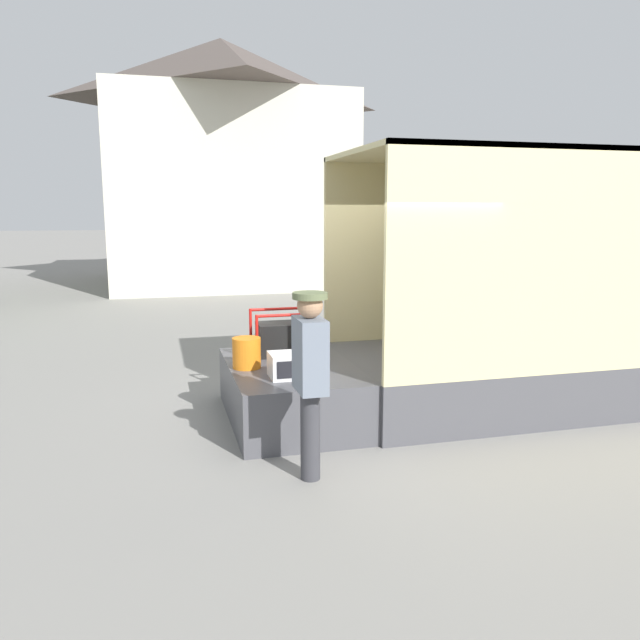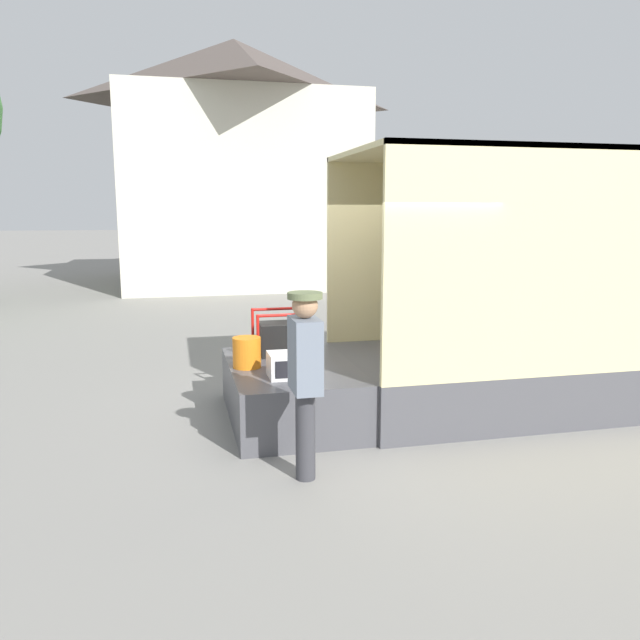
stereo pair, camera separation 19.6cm
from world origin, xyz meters
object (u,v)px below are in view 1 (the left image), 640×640
at_px(microwave, 294,365).
at_px(orange_bucket, 247,353).
at_px(worker_person, 310,366).
at_px(portable_generator, 281,338).

distance_m(microwave, orange_bucket, 0.68).
xyz_separation_m(microwave, worker_person, (-0.10, -1.15, 0.27)).
height_order(microwave, portable_generator, portable_generator).
relative_size(microwave, worker_person, 0.30).
bearing_deg(portable_generator, orange_bucket, -132.79).
bearing_deg(orange_bucket, portable_generator, 47.21).
xyz_separation_m(portable_generator, worker_person, (-0.19, -2.23, 0.19)).
relative_size(portable_generator, worker_person, 0.40).
relative_size(portable_generator, orange_bucket, 1.96).
distance_m(portable_generator, worker_person, 2.24).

